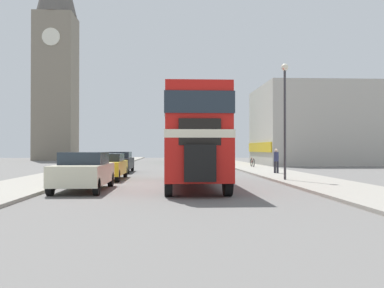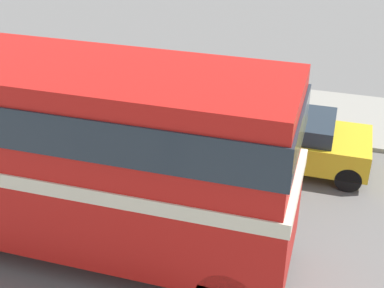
% 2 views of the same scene
% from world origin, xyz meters
% --- Properties ---
extents(ground_plane, '(120.00, 120.00, 0.00)m').
position_xyz_m(ground_plane, '(0.00, 0.00, 0.00)').
color(ground_plane, slate).
extents(sidewalk_right, '(3.50, 120.00, 0.12)m').
position_xyz_m(sidewalk_right, '(6.75, 0.00, 0.06)').
color(sidewalk_right, gray).
rests_on(sidewalk_right, ground_plane).
extents(sidewalk_left, '(3.50, 120.00, 0.12)m').
position_xyz_m(sidewalk_left, '(-6.75, 0.00, 0.06)').
color(sidewalk_left, gray).
rests_on(sidewalk_left, ground_plane).
extents(double_decker_bus, '(2.39, 10.36, 4.01)m').
position_xyz_m(double_decker_bus, '(0.71, -0.77, 2.40)').
color(double_decker_bus, red).
rests_on(double_decker_bus, ground_plane).
extents(bus_distant, '(2.45, 10.46, 4.35)m').
position_xyz_m(bus_distant, '(1.88, 31.83, 2.58)').
color(bus_distant, '#1E602D').
rests_on(bus_distant, ground_plane).
extents(car_parked_near, '(1.83, 4.56, 1.54)m').
position_xyz_m(car_parked_near, '(-3.73, -2.71, 0.79)').
color(car_parked_near, beige).
rests_on(car_parked_near, ground_plane).
extents(car_parked_mid, '(1.80, 4.63, 1.41)m').
position_xyz_m(car_parked_mid, '(-3.70, 3.43, 0.74)').
color(car_parked_mid, gold).
rests_on(car_parked_mid, ground_plane).
extents(car_parked_far, '(1.72, 4.49, 1.46)m').
position_xyz_m(car_parked_far, '(-3.86, 10.45, 0.76)').
color(car_parked_far, black).
rests_on(car_parked_far, ground_plane).
extents(pedestrian_walking, '(0.31, 0.31, 1.55)m').
position_xyz_m(pedestrian_walking, '(6.51, 6.99, 0.99)').
color(pedestrian_walking, '#282833').
rests_on(pedestrian_walking, sidewalk_right).
extents(bicycle_on_pavement, '(0.05, 1.76, 0.78)m').
position_xyz_m(bicycle_on_pavement, '(6.87, 16.70, 0.48)').
color(bicycle_on_pavement, black).
rests_on(bicycle_on_pavement, sidewalk_right).
extents(street_lamp, '(0.36, 0.36, 5.86)m').
position_xyz_m(street_lamp, '(5.51, 1.24, 3.96)').
color(street_lamp, '#38383D').
rests_on(street_lamp, sidewalk_right).
extents(church_tower, '(5.85, 5.85, 33.56)m').
position_xyz_m(church_tower, '(-17.06, 43.79, 17.16)').
color(church_tower, gray).
rests_on(church_tower, ground_plane).
extents(shop_building_block, '(17.09, 11.83, 8.34)m').
position_xyz_m(shop_building_block, '(17.82, 25.40, 4.17)').
color(shop_building_block, '#B2ADA3').
rests_on(shop_building_block, ground_plane).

